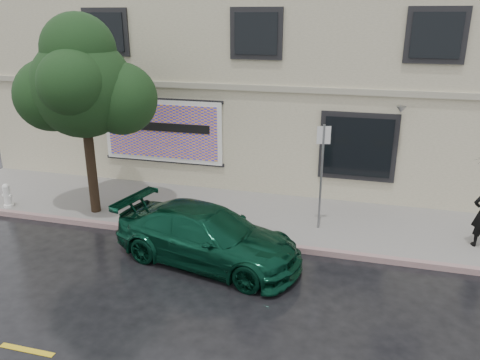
# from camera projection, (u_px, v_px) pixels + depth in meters

# --- Properties ---
(ground) EXTENTS (90.00, 90.00, 0.00)m
(ground) POSITION_uv_depth(u_px,v_px,m) (206.00, 270.00, 11.08)
(ground) COLOR black
(ground) RESTS_ON ground
(sidewalk) EXTENTS (20.00, 3.50, 0.15)m
(sidewalk) POSITION_uv_depth(u_px,v_px,m) (241.00, 214.00, 14.01)
(sidewalk) COLOR gray
(sidewalk) RESTS_ON ground
(curb) EXTENTS (20.00, 0.18, 0.16)m
(curb) POSITION_uv_depth(u_px,v_px,m) (224.00, 240.00, 12.42)
(curb) COLOR slate
(curb) RESTS_ON ground
(building) EXTENTS (20.00, 8.12, 7.00)m
(building) POSITION_uv_depth(u_px,v_px,m) (280.00, 76.00, 18.11)
(building) COLOR beige
(building) RESTS_ON ground
(billboard) EXTENTS (4.30, 0.16, 2.20)m
(billboard) POSITION_uv_depth(u_px,v_px,m) (162.00, 131.00, 15.66)
(billboard) COLOR white
(billboard) RESTS_ON ground
(car) EXTENTS (5.01, 3.01, 1.36)m
(car) POSITION_uv_depth(u_px,v_px,m) (208.00, 236.00, 11.28)
(car) COLOR #083422
(car) RESTS_ON ground
(street_tree) EXTENTS (2.79, 2.79, 5.09)m
(street_tree) POSITION_uv_depth(u_px,v_px,m) (83.00, 88.00, 12.86)
(street_tree) COLOR black
(street_tree) RESTS_ON sidewalk
(fire_hydrant) EXTENTS (0.31, 0.29, 0.75)m
(fire_hydrant) POSITION_uv_depth(u_px,v_px,m) (7.00, 196.00, 14.27)
(fire_hydrant) COLOR silver
(fire_hydrant) RESTS_ON sidewalk
(sign_pole) EXTENTS (0.35, 0.11, 2.91)m
(sign_pole) POSITION_uv_depth(u_px,v_px,m) (322.00, 168.00, 12.39)
(sign_pole) COLOR gray
(sign_pole) RESTS_ON sidewalk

